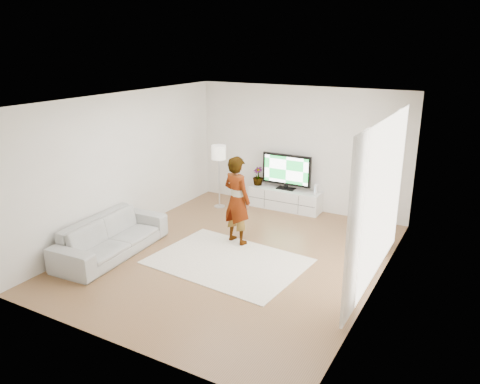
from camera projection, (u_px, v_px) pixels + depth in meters
The scene contains 17 objects.
floor at pixel (234, 256), 8.49m from camera, with size 6.00×6.00×0.00m, color #8D6240.
ceiling at pixel (234, 100), 7.63m from camera, with size 6.00×6.00×0.00m, color white.
wall_left at pixel (124, 164), 9.21m from camera, with size 0.02×6.00×2.80m, color white.
wall_right at pixel (381, 205), 6.90m from camera, with size 0.02×6.00×2.80m, color white.
wall_back at pixel (300, 149), 10.56m from camera, with size 5.00×0.02×2.80m, color white.
wall_front at pixel (109, 245), 5.56m from camera, with size 5.00×0.02×2.80m, color white.
window at pixel (385, 196), 7.15m from camera, with size 0.01×2.60×2.50m, color white.
curtain_near at pixel (355, 230), 6.13m from camera, with size 0.04×0.70×2.60m, color white.
curtain_far at pixel (396, 181), 8.30m from camera, with size 0.04×0.70×2.60m, color white.
media_console at pixel (285, 199), 10.82m from camera, with size 1.68×0.48×0.47m.
television at pixel (287, 170), 10.63m from camera, with size 1.17×0.23×0.82m.
game_console at pixel (316, 189), 10.37m from camera, with size 0.06×0.17×0.22m.
potted_plant at pixel (258, 176), 11.01m from camera, with size 0.24×0.24×0.43m, color #3F7238.
rug at pixel (228, 261), 8.26m from camera, with size 2.59×1.87×0.01m, color white.
player at pixel (237, 200), 8.80m from camera, with size 0.62×0.41×1.70m, color #334772.
sofa at pixel (111, 237), 8.48m from camera, with size 2.29×0.89×0.67m, color #AAA9A5.
floor_lamp at pixel (219, 155), 10.64m from camera, with size 0.33×0.33×1.47m.
Camera 1 is at (3.84, -6.71, 3.70)m, focal length 35.00 mm.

